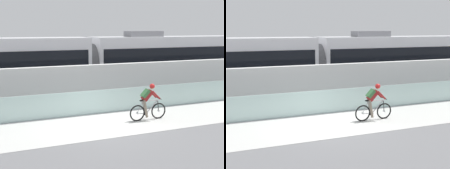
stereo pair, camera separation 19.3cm
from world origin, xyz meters
TOP-DOWN VIEW (x-y plane):
  - ground_plane at (0.00, 0.00)m, footprint 200.00×200.00m
  - bike_path_deck at (0.00, 0.00)m, footprint 32.00×3.20m
  - glass_parapet at (0.00, 1.85)m, footprint 32.00×0.05m
  - concrete_barrier_wall at (0.00, 3.65)m, footprint 32.00×0.36m
  - tram_rail_near at (0.00, 6.13)m, footprint 32.00×0.08m
  - tram_rail_far at (0.00, 7.57)m, footprint 32.00×0.08m
  - tram at (1.56, 6.85)m, footprint 22.56×2.54m
  - cyclist_on_bike at (1.99, -0.00)m, footprint 1.77×0.58m

SIDE VIEW (x-z plane):
  - ground_plane at x=0.00m, z-range 0.00..0.00m
  - tram_rail_near at x=0.00m, z-range 0.00..0.01m
  - tram_rail_far at x=0.00m, z-range 0.00..0.01m
  - bike_path_deck at x=0.00m, z-range 0.00..0.01m
  - glass_parapet at x=0.00m, z-range 0.00..1.12m
  - cyclist_on_bike at x=1.99m, z-range -0.01..1.60m
  - concrete_barrier_wall at x=0.00m, z-range 0.00..2.11m
  - tram at x=1.56m, z-range -0.01..3.80m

